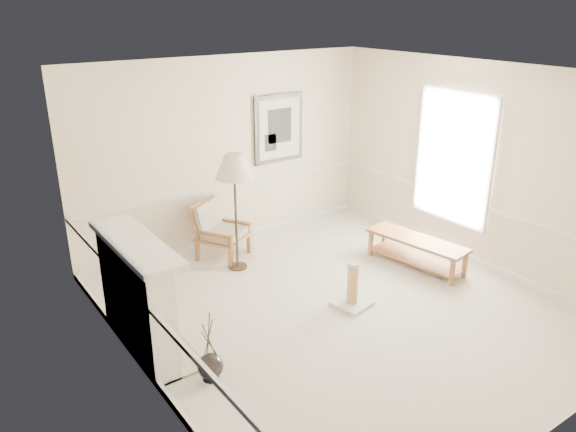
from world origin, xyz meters
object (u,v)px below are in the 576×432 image
object	(u,v)px
bench	(416,248)
scratching_post	(352,292)
armchair	(217,228)
floor_lamp	(234,169)
floor_vase	(210,367)

from	to	relation	value
bench	scratching_post	size ratio (longest dim) A/B	2.58
armchair	scratching_post	distance (m)	2.42
armchair	floor_lamp	distance (m)	1.15
floor_vase	scratching_post	distance (m)	2.18
floor_vase	scratching_post	xyz separation A→B (m)	(2.16, 0.28, 0.05)
armchair	floor_lamp	xyz separation A→B (m)	(0.03, -0.52, 1.02)
scratching_post	bench	bearing A→B (deg)	12.41
floor_vase	bench	size ratio (longest dim) A/B	0.50
floor_lamp	scratching_post	world-z (taller)	floor_lamp
armchair	scratching_post	world-z (taller)	armchair
armchair	floor_lamp	size ratio (longest dim) A/B	0.54
floor_vase	bench	world-z (taller)	floor_vase
bench	floor_lamp	bearing A→B (deg)	145.98
armchair	floor_vase	bearing A→B (deg)	-150.69
floor_vase	armchair	bearing A→B (deg)	59.92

